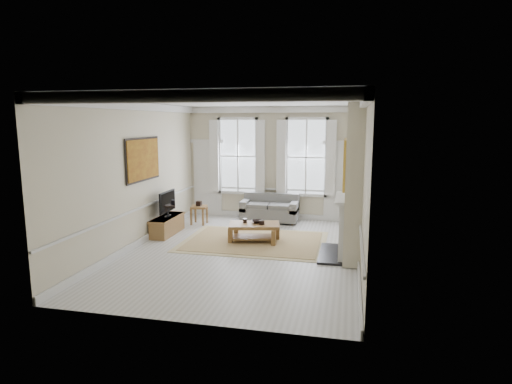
% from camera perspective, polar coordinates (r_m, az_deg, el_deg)
% --- Properties ---
extents(floor, '(7.20, 7.20, 0.00)m').
position_cam_1_polar(floor, '(9.92, -1.72, -7.94)').
color(floor, '#B7B5AD').
rests_on(floor, ground).
extents(ceiling, '(7.20, 7.20, 0.00)m').
position_cam_1_polar(ceiling, '(9.48, -1.82, 12.07)').
color(ceiling, white).
rests_on(ceiling, back_wall).
extents(back_wall, '(5.20, 0.00, 5.20)m').
position_cam_1_polar(back_wall, '(13.05, 2.12, 3.87)').
color(back_wall, beige).
rests_on(back_wall, floor).
extents(left_wall, '(0.00, 7.20, 7.20)m').
position_cam_1_polar(left_wall, '(10.50, -15.67, 2.17)').
color(left_wall, beige).
rests_on(left_wall, floor).
extents(right_wall, '(0.00, 7.20, 7.20)m').
position_cam_1_polar(right_wall, '(9.27, 14.01, 1.33)').
color(right_wall, beige).
rests_on(right_wall, floor).
extents(window_left, '(1.26, 0.20, 2.20)m').
position_cam_1_polar(window_left, '(13.22, -2.41, 4.81)').
color(window_left, '#B2BCC6').
rests_on(window_left, back_wall).
extents(window_right, '(1.26, 0.20, 2.20)m').
position_cam_1_polar(window_right, '(12.84, 6.71, 4.62)').
color(window_right, '#B2BCC6').
rests_on(window_right, back_wall).
extents(door_left, '(0.90, 0.08, 2.30)m').
position_cam_1_polar(door_left, '(13.59, -6.46, 1.70)').
color(door_left, silver).
rests_on(door_left, floor).
extents(door_right, '(0.90, 0.08, 2.30)m').
position_cam_1_polar(door_right, '(12.87, 11.09, 1.16)').
color(door_right, silver).
rests_on(door_right, floor).
extents(painting, '(0.05, 1.66, 1.06)m').
position_cam_1_polar(painting, '(10.71, -14.81, 4.23)').
color(painting, '#A7791C').
rests_on(painting, left_wall).
extents(chimney_breast, '(0.35, 1.70, 3.38)m').
position_cam_1_polar(chimney_breast, '(9.47, 12.92, 1.53)').
color(chimney_breast, beige).
rests_on(chimney_breast, floor).
extents(hearth, '(0.55, 1.50, 0.05)m').
position_cam_1_polar(hearth, '(9.84, 10.06, -8.09)').
color(hearth, black).
rests_on(hearth, floor).
extents(fireplace, '(0.21, 1.45, 1.33)m').
position_cam_1_polar(fireplace, '(9.64, 11.37, -4.13)').
color(fireplace, silver).
rests_on(fireplace, floor).
extents(mirror, '(0.06, 1.26, 1.06)m').
position_cam_1_polar(mirror, '(9.43, 11.69, 3.68)').
color(mirror, gold).
rests_on(mirror, chimney_breast).
extents(sofa, '(1.67, 0.81, 0.82)m').
position_cam_1_polar(sofa, '(12.77, 1.89, -2.40)').
color(sofa, slate).
rests_on(sofa, floor).
extents(side_table, '(0.52, 0.52, 0.54)m').
position_cam_1_polar(side_table, '(12.52, -7.60, -2.34)').
color(side_table, brown).
rests_on(side_table, floor).
extents(rug, '(3.50, 2.60, 0.02)m').
position_cam_1_polar(rug, '(10.69, -0.23, -6.58)').
color(rug, tan).
rests_on(rug, floor).
extents(coffee_table, '(1.36, 0.96, 0.46)m').
position_cam_1_polar(coffee_table, '(10.60, -0.24, -4.66)').
color(coffee_table, brown).
rests_on(coffee_table, rug).
extents(ceramic_pot_a, '(0.10, 0.10, 0.10)m').
position_cam_1_polar(ceramic_pot_a, '(10.67, -1.49, -3.83)').
color(ceramic_pot_a, black).
rests_on(ceramic_pot_a, coffee_table).
extents(ceramic_pot_b, '(0.14, 0.14, 0.10)m').
position_cam_1_polar(ceramic_pot_b, '(10.48, 0.77, -4.09)').
color(ceramic_pot_b, black).
rests_on(ceramic_pot_b, coffee_table).
extents(bowl, '(0.36, 0.36, 0.07)m').
position_cam_1_polar(bowl, '(10.66, 0.15, -3.95)').
color(bowl, black).
rests_on(bowl, coffee_table).
extents(tv_stand, '(0.43, 1.33, 0.48)m').
position_cam_1_polar(tv_stand, '(11.59, -11.73, -4.37)').
color(tv_stand, brown).
rests_on(tv_stand, floor).
extents(tv, '(0.08, 0.90, 0.68)m').
position_cam_1_polar(tv, '(11.45, -11.73, -1.30)').
color(tv, black).
rests_on(tv, tv_stand).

